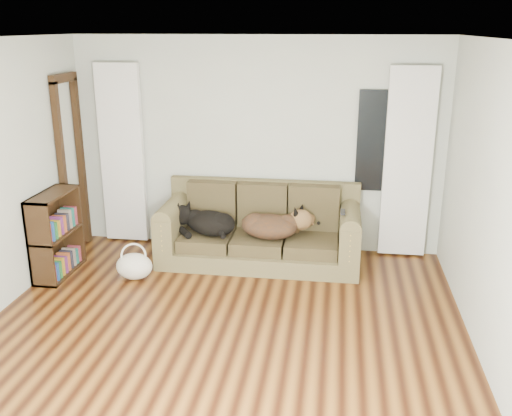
# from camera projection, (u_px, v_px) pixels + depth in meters

# --- Properties ---
(floor) EXTENTS (5.00, 5.00, 0.00)m
(floor) POSITION_uv_depth(u_px,v_px,m) (216.00, 348.00, 5.00)
(floor) COLOR black
(floor) RESTS_ON ground
(ceiling) EXTENTS (5.00, 5.00, 0.00)m
(ceiling) POSITION_uv_depth(u_px,v_px,m) (208.00, 40.00, 4.20)
(ceiling) COLOR white
(ceiling) RESTS_ON ground
(wall_back) EXTENTS (4.50, 0.04, 2.60)m
(wall_back) POSITION_uv_depth(u_px,v_px,m) (257.00, 146.00, 6.95)
(wall_back) COLOR #B7C2B2
(wall_back) RESTS_ON ground
(wall_right) EXTENTS (0.04, 5.00, 2.60)m
(wall_right) POSITION_uv_depth(u_px,v_px,m) (504.00, 221.00, 4.29)
(wall_right) COLOR #B7C2B2
(wall_right) RESTS_ON ground
(curtain_left) EXTENTS (0.55, 0.08, 2.25)m
(curtain_left) POSITION_uv_depth(u_px,v_px,m) (122.00, 155.00, 7.16)
(curtain_left) COLOR white
(curtain_left) RESTS_ON ground
(curtain_right) EXTENTS (0.55, 0.08, 2.25)m
(curtain_right) POSITION_uv_depth(u_px,v_px,m) (408.00, 164.00, 6.68)
(curtain_right) COLOR white
(curtain_right) RESTS_ON ground
(window_pane) EXTENTS (0.50, 0.03, 1.20)m
(window_pane) POSITION_uv_depth(u_px,v_px,m) (378.00, 141.00, 6.70)
(window_pane) COLOR black
(window_pane) RESTS_ON wall_back
(door_casing) EXTENTS (0.07, 0.60, 2.10)m
(door_casing) POSITION_uv_depth(u_px,v_px,m) (72.00, 168.00, 6.91)
(door_casing) COLOR black
(door_casing) RESTS_ON ground
(sofa) EXTENTS (2.33, 1.01, 0.95)m
(sofa) POSITION_uv_depth(u_px,v_px,m) (260.00, 226.00, 6.71)
(sofa) COLOR brown
(sofa) RESTS_ON floor
(dog_black_lab) EXTENTS (0.79, 0.72, 0.28)m
(dog_black_lab) POSITION_uv_depth(u_px,v_px,m) (207.00, 223.00, 6.72)
(dog_black_lab) COLOR black
(dog_black_lab) RESTS_ON sofa
(dog_shepherd) EXTENTS (0.75, 0.57, 0.30)m
(dog_shepherd) POSITION_uv_depth(u_px,v_px,m) (273.00, 226.00, 6.59)
(dog_shepherd) COLOR black
(dog_shepherd) RESTS_ON sofa
(tv_remote) EXTENTS (0.06, 0.20, 0.02)m
(tv_remote) POSITION_uv_depth(u_px,v_px,m) (343.00, 212.00, 6.31)
(tv_remote) COLOR black
(tv_remote) RESTS_ON sofa
(tote_bag) EXTENTS (0.42, 0.33, 0.30)m
(tote_bag) POSITION_uv_depth(u_px,v_px,m) (134.00, 265.00, 6.32)
(tote_bag) COLOR beige
(tote_bag) RESTS_ON floor
(bookshelf) EXTENTS (0.34, 0.78, 0.95)m
(bookshelf) POSITION_uv_depth(u_px,v_px,m) (56.00, 232.00, 6.35)
(bookshelf) COLOR black
(bookshelf) RESTS_ON floor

